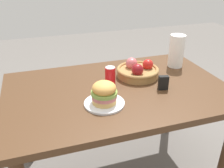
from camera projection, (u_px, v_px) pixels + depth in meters
The scene contains 7 objects.
dining_table at pixel (118, 102), 1.61m from camera, with size 1.40×0.90×0.75m.
plate at pixel (104, 103), 1.39m from camera, with size 0.23×0.23×0.01m, color white.
sandwich at pixel (104, 93), 1.36m from camera, with size 0.15×0.15×0.13m.
soda_can at pixel (110, 76), 1.57m from camera, with size 0.07×0.07×0.13m.
fruit_basket at pixel (138, 71), 1.70m from camera, with size 0.29×0.29×0.12m.
paper_towel_roll at pixel (176, 51), 1.83m from camera, with size 0.11×0.11×0.24m, color white.
napkin_holder at pixel (163, 83), 1.53m from camera, with size 0.06×0.03×0.09m, color black.
Camera 1 is at (-0.46, -1.30, 1.48)m, focal length 39.79 mm.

